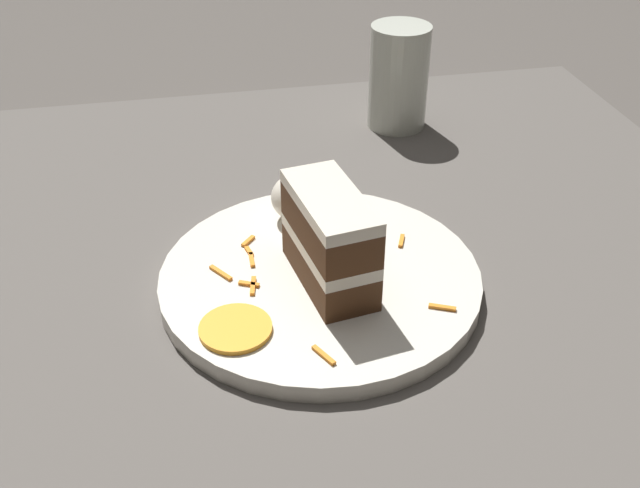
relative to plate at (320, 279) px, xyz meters
The scene contains 8 objects.
ground_plane 0.06m from the plate, 69.01° to the right, with size 6.00×6.00×0.00m, color #4C4742.
dining_table 0.06m from the plate, 69.01° to the right, with size 0.97×0.81×0.02m, color #56514C.
plate is the anchor object (origin of this frame).
cake_slice 0.05m from the plate, 114.85° to the left, with size 0.07×0.12×0.09m.
cream_dollop 0.10m from the plate, 89.88° to the right, with size 0.06×0.05×0.05m, color silver.
orange_garnish 0.11m from the plate, 37.88° to the left, with size 0.06×0.06×0.00m, color orange.
carrot_shreds_scatter 0.03m from the plate, 16.76° to the left, with size 0.20×0.19×0.00m.
drinking_glass 0.35m from the plate, 117.42° to the right, with size 0.07×0.07×0.13m.
Camera 1 is at (0.09, 0.58, 0.44)m, focal length 42.00 mm.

